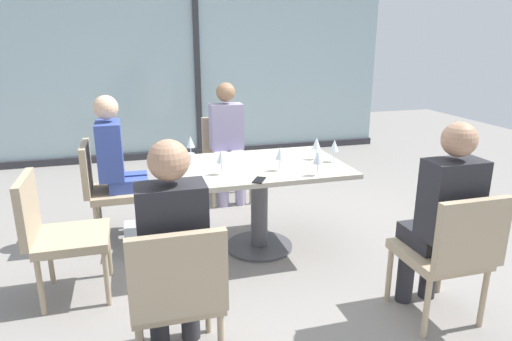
{
  "coord_description": "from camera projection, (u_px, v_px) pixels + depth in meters",
  "views": [
    {
      "loc": [
        -0.97,
        -3.32,
        1.72
      ],
      "look_at": [
        0.0,
        0.1,
        0.65
      ],
      "focal_mm": 31.51,
      "sensor_mm": 36.0,
      "label": 1
    }
  ],
  "objects": [
    {
      "name": "wine_glass_0",
      "position": [
        317.0,
        144.0,
        3.71
      ],
      "size": [
        0.07,
        0.07,
        0.18
      ],
      "color": "silver",
      "rests_on": "dining_table_main"
    },
    {
      "name": "window_wall_backdrop",
      "position": [
        197.0,
        73.0,
        6.4
      ],
      "size": [
        5.63,
        0.1,
        2.7
      ],
      "color": "#9CB7BC",
      "rests_on": "ground_plane"
    },
    {
      "name": "ground_plane",
      "position": [
        259.0,
        247.0,
        3.81
      ],
      "size": [
        12.0,
        12.0,
        0.0
      ],
      "primitive_type": "plane",
      "color": "gray"
    },
    {
      "name": "coffee_cup",
      "position": [
        190.0,
        159.0,
        3.59
      ],
      "size": [
        0.08,
        0.08,
        0.09
      ],
      "primitive_type": "cylinder",
      "color": "white",
      "rests_on": "dining_table_main"
    },
    {
      "name": "chair_far_left",
      "position": [
        107.0,
        185.0,
        3.83
      ],
      "size": [
        0.5,
        0.46,
        0.87
      ],
      "color": "tan",
      "rests_on": "ground_plane"
    },
    {
      "name": "person_far_left",
      "position": [
        118.0,
        161.0,
        3.8
      ],
      "size": [
        0.39,
        0.34,
        1.26
      ],
      "color": "#384C9E",
      "rests_on": "ground_plane"
    },
    {
      "name": "chair_side_end",
      "position": [
        56.0,
        229.0,
        2.96
      ],
      "size": [
        0.5,
        0.46,
        0.87
      ],
      "color": "tan",
      "rests_on": "ground_plane"
    },
    {
      "name": "person_front_left",
      "position": [
        172.0,
        244.0,
        2.3
      ],
      "size": [
        0.34,
        0.39,
        1.26
      ],
      "color": "#28282D",
      "rests_on": "ground_plane"
    },
    {
      "name": "wine_glass_5",
      "position": [
        280.0,
        154.0,
        3.4
      ],
      "size": [
        0.07,
        0.07,
        0.18
      ],
      "color": "silver",
      "rests_on": "dining_table_main"
    },
    {
      "name": "chair_front_right",
      "position": [
        450.0,
        250.0,
        2.68
      ],
      "size": [
        0.46,
        0.5,
        0.87
      ],
      "color": "tan",
      "rests_on": "ground_plane"
    },
    {
      "name": "wine_glass_2",
      "position": [
        334.0,
        146.0,
        3.64
      ],
      "size": [
        0.07,
        0.07,
        0.18
      ],
      "color": "silver",
      "rests_on": "dining_table_main"
    },
    {
      "name": "wine_glass_4",
      "position": [
        190.0,
        142.0,
        3.76
      ],
      "size": [
        0.07,
        0.07,
        0.18
      ],
      "color": "silver",
      "rests_on": "dining_table_main"
    },
    {
      "name": "handbag_0",
      "position": [
        145.0,
        239.0,
        3.64
      ],
      "size": [
        0.31,
        0.17,
        0.28
      ],
      "primitive_type": "cube",
      "rotation": [
        0.0,
        0.0,
        -0.04
      ],
      "color": "silver",
      "rests_on": "ground_plane"
    },
    {
      "name": "wine_glass_3",
      "position": [
        221.0,
        157.0,
        3.31
      ],
      "size": [
        0.07,
        0.07,
        0.18
      ],
      "color": "silver",
      "rests_on": "dining_table_main"
    },
    {
      "name": "person_front_right",
      "position": [
        443.0,
        212.0,
        2.72
      ],
      "size": [
        0.34,
        0.39,
        1.26
      ],
      "color": "#28282D",
      "rests_on": "ground_plane"
    },
    {
      "name": "wine_glass_1",
      "position": [
        318.0,
        158.0,
        3.28
      ],
      "size": [
        0.07,
        0.07,
        0.18
      ],
      "color": "silver",
      "rests_on": "dining_table_main"
    },
    {
      "name": "cell_phone_on_table",
      "position": [
        259.0,
        180.0,
        3.2
      ],
      "size": [
        0.13,
        0.16,
        0.01
      ],
      "primitive_type": "cube",
      "rotation": [
        0.0,
        0.0,
        -0.53
      ],
      "color": "black",
      "rests_on": "dining_table_main"
    },
    {
      "name": "dining_table_main",
      "position": [
        259.0,
        185.0,
        3.65
      ],
      "size": [
        1.35,
        0.94,
        0.73
      ],
      "color": "#BCB29E",
      "rests_on": "ground_plane"
    },
    {
      "name": "chair_near_window",
      "position": [
        226.0,
        153.0,
        4.87
      ],
      "size": [
        0.46,
        0.51,
        0.87
      ],
      "color": "tan",
      "rests_on": "ground_plane"
    },
    {
      "name": "person_near_window",
      "position": [
        228.0,
        137.0,
        4.71
      ],
      "size": [
        0.34,
        0.39,
        1.26
      ],
      "color": "#9E93B7",
      "rests_on": "ground_plane"
    },
    {
      "name": "chair_front_left",
      "position": [
        177.0,
        290.0,
        2.25
      ],
      "size": [
        0.46,
        0.5,
        0.87
      ],
      "color": "tan",
      "rests_on": "ground_plane"
    }
  ]
}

